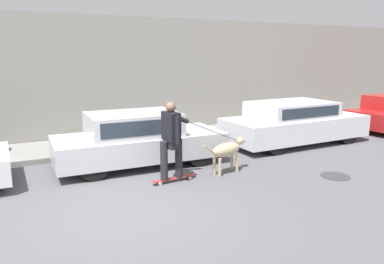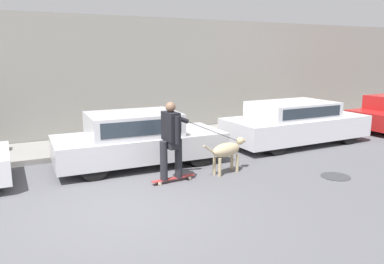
% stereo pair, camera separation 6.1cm
% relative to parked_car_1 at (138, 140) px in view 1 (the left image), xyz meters
% --- Properties ---
extents(ground_plane, '(36.00, 36.00, 0.00)m').
position_rel_parked_car_1_xyz_m(ground_plane, '(-1.15, -2.53, -0.64)').
color(ground_plane, '#545459').
extents(back_wall, '(32.00, 0.30, 3.86)m').
position_rel_parked_car_1_xyz_m(back_wall, '(-1.15, 3.36, 1.29)').
color(back_wall, gray).
rests_on(back_wall, ground_plane).
extents(sidewalk_curb, '(30.00, 2.06, 0.14)m').
position_rel_parked_car_1_xyz_m(sidewalk_curb, '(-1.15, 2.16, -0.57)').
color(sidewalk_curb, gray).
rests_on(sidewalk_curb, ground_plane).
extents(parked_car_1, '(4.15, 1.81, 1.31)m').
position_rel_parked_car_1_xyz_m(parked_car_1, '(0.00, 0.00, 0.00)').
color(parked_car_1, black).
rests_on(parked_car_1, ground_plane).
extents(parked_car_2, '(4.48, 1.86, 1.29)m').
position_rel_parked_car_1_xyz_m(parked_car_2, '(4.96, -0.00, 0.00)').
color(parked_car_2, black).
rests_on(parked_car_2, ground_plane).
extents(dog, '(1.25, 0.49, 0.79)m').
position_rel_parked_car_1_xyz_m(dog, '(1.59, -1.54, -0.10)').
color(dog, tan).
rests_on(dog, ground_plane).
extents(skateboarder, '(2.26, 0.65, 1.73)m').
position_rel_parked_car_1_xyz_m(skateboarder, '(0.21, -1.55, 0.34)').
color(skateboarder, beige).
rests_on(skateboarder, ground_plane).
extents(manhole_cover, '(0.64, 0.64, 0.01)m').
position_rel_parked_car_1_xyz_m(manhole_cover, '(3.62, -2.87, -0.63)').
color(manhole_cover, '#38383D').
rests_on(manhole_cover, ground_plane).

